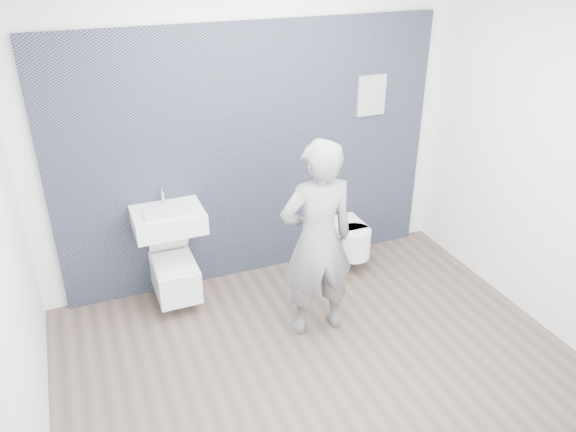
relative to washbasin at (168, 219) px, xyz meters
name	(u,v)px	position (x,y,z in m)	size (l,w,h in m)	color
ground	(316,358)	(0.86, -1.22, -0.84)	(4.00, 4.00, 0.00)	brown
room_shell	(322,155)	(0.86, -1.22, 0.90)	(4.00, 4.00, 4.00)	white
tile_wall	(256,267)	(0.86, 0.25, -0.84)	(3.60, 0.06, 2.40)	black
washbasin	(168,219)	(0.00, 0.00, 0.00)	(0.60, 0.45, 0.45)	white
toilet_square	(175,275)	(0.00, -0.04, -0.54)	(0.37, 0.53, 0.66)	white
toilet_rounded	(349,238)	(1.75, -0.05, -0.53)	(0.33, 0.55, 0.30)	white
info_placard	(361,247)	(2.05, 0.21, -0.84)	(0.29, 0.03, 0.38)	silver
visitor	(317,241)	(1.02, -0.84, 0.01)	(0.62, 0.41, 1.71)	gray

